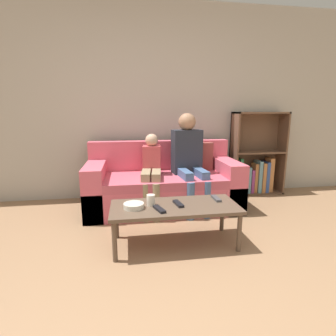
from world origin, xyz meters
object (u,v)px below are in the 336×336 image
at_px(tv_remote_1, 159,209).
at_px(tv_remote_0, 216,198).
at_px(couch, 163,185).
at_px(snack_bowl, 134,206).
at_px(tv_remote_2, 178,204).
at_px(coffee_table, 175,209).
at_px(person_child, 151,169).
at_px(bookshelf, 255,164).
at_px(cup_near, 151,200).
at_px(person_adult, 189,154).

bearing_deg(tv_remote_1, tv_remote_0, 1.30).
height_order(couch, snack_bowl, couch).
bearing_deg(tv_remote_2, tv_remote_0, 3.20).
xyz_separation_m(couch, tv_remote_2, (-0.00, -0.98, 0.10)).
bearing_deg(couch, coffee_table, -92.04).
distance_m(person_child, tv_remote_0, 0.94).
bearing_deg(bookshelf, tv_remote_0, -129.08).
relative_size(coffee_table, tv_remote_1, 6.38).
relative_size(tv_remote_0, snack_bowl, 0.98).
bearing_deg(couch, snack_bowl, -111.45).
height_order(bookshelf, person_child, bookshelf).
distance_m(tv_remote_0, snack_bowl, 0.78).
height_order(person_child, tv_remote_1, person_child).
height_order(coffee_table, person_child, person_child).
bearing_deg(tv_remote_2, tv_remote_1, -159.41).
bearing_deg(bookshelf, coffee_table, -136.57).
relative_size(bookshelf, cup_near, 12.03).
height_order(person_adult, person_child, person_adult).
distance_m(couch, snack_bowl, 1.09).
bearing_deg(tv_remote_2, coffee_table, -175.42).
bearing_deg(coffee_table, tv_remote_1, -146.64).
distance_m(cup_near, tv_remote_0, 0.63).
xyz_separation_m(person_adult, tv_remote_2, (-0.30, -0.91, -0.29)).
height_order(bookshelf, coffee_table, bookshelf).
relative_size(cup_near, snack_bowl, 0.56).
bearing_deg(cup_near, couch, 75.70).
distance_m(couch, bookshelf, 1.47).
bearing_deg(person_adult, tv_remote_1, -120.93).
distance_m(coffee_table, tv_remote_1, 0.19).
xyz_separation_m(bookshelf, tv_remote_1, (-1.60, -1.47, -0.06)).
height_order(tv_remote_0, snack_bowl, snack_bowl).
bearing_deg(snack_bowl, bookshelf, 37.48).
bearing_deg(bookshelf, tv_remote_1, -137.40).
xyz_separation_m(person_child, tv_remote_2, (0.16, -0.85, -0.14)).
relative_size(coffee_table, snack_bowl, 6.44).
relative_size(bookshelf, person_child, 1.28).
distance_m(bookshelf, tv_remote_2, 1.96).
height_order(bookshelf, tv_remote_2, bookshelf).
bearing_deg(coffee_table, tv_remote_0, 13.11).
bearing_deg(person_adult, tv_remote_0, -89.99).
bearing_deg(couch, tv_remote_2, -90.15).
xyz_separation_m(coffee_table, snack_bowl, (-0.36, -0.02, 0.06)).
relative_size(person_adult, cup_near, 11.89).
bearing_deg(tv_remote_0, tv_remote_1, -162.31).
bearing_deg(coffee_table, bookshelf, 43.43).
bearing_deg(person_child, bookshelf, 25.63).
distance_m(coffee_table, person_child, 0.88).
xyz_separation_m(coffee_table, person_adult, (0.34, 0.92, 0.34)).
xyz_separation_m(person_adult, tv_remote_0, (0.08, -0.82, -0.29)).
relative_size(cup_near, tv_remote_2, 0.56).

